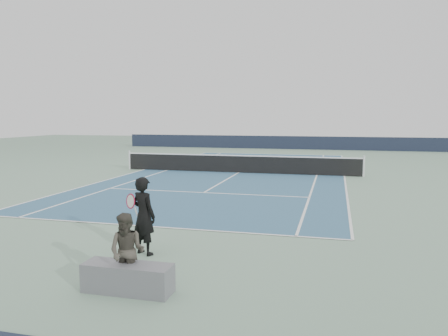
% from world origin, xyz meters
% --- Properties ---
extents(ground, '(80.00, 80.00, 0.00)m').
position_xyz_m(ground, '(0.00, 0.00, 0.00)').
color(ground, gray).
extents(court_surface, '(10.97, 23.77, 0.01)m').
position_xyz_m(court_surface, '(0.00, 0.00, 0.01)').
color(court_surface, '#345C7B').
rests_on(court_surface, ground).
extents(tennis_net, '(12.90, 0.10, 1.07)m').
position_xyz_m(tennis_net, '(0.00, 0.00, 0.50)').
color(tennis_net, silver).
rests_on(tennis_net, ground).
extents(windscreen_far, '(30.00, 0.25, 1.20)m').
position_xyz_m(windscreen_far, '(0.00, 17.88, 0.60)').
color(windscreen_far, black).
rests_on(windscreen_far, ground).
extents(tennis_player, '(0.84, 0.68, 1.72)m').
position_xyz_m(tennis_player, '(0.99, -14.10, 0.86)').
color(tennis_player, black).
rests_on(tennis_player, ground).
extents(tennis_ball, '(0.06, 0.06, 0.06)m').
position_xyz_m(tennis_ball, '(0.78, -14.46, 0.03)').
color(tennis_ball, '#C5E52E').
rests_on(tennis_ball, ground).
extents(spectator_bench, '(1.57, 0.56, 1.39)m').
position_xyz_m(spectator_bench, '(1.61, -16.11, 0.50)').
color(spectator_bench, slate).
rests_on(spectator_bench, ground).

